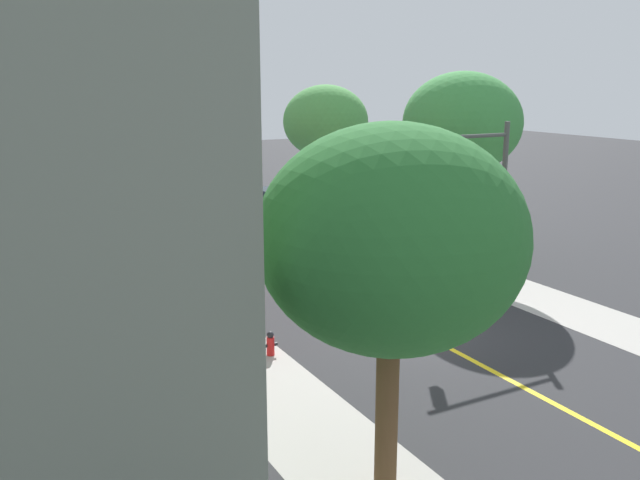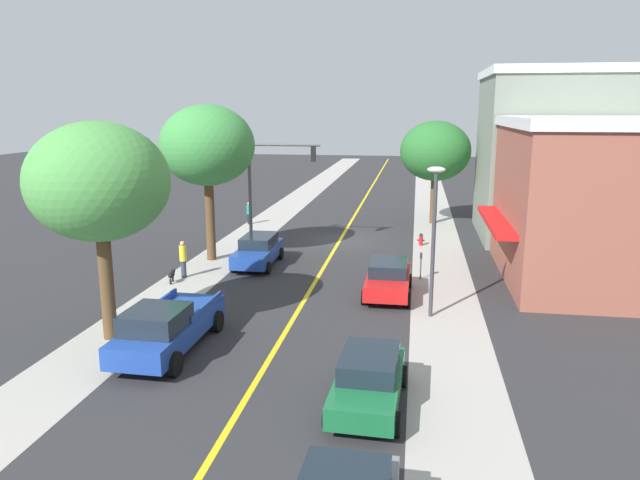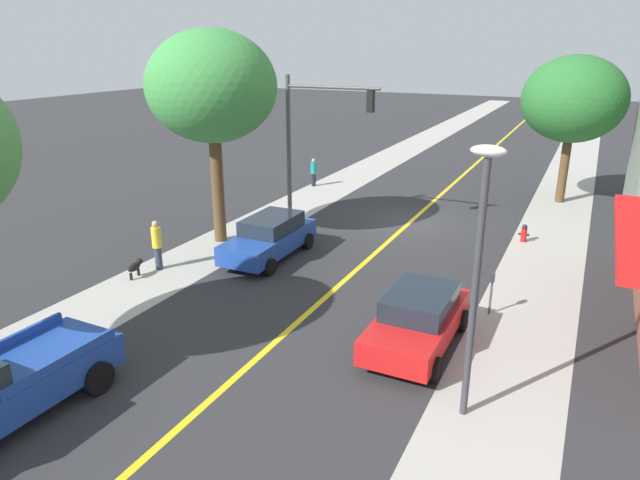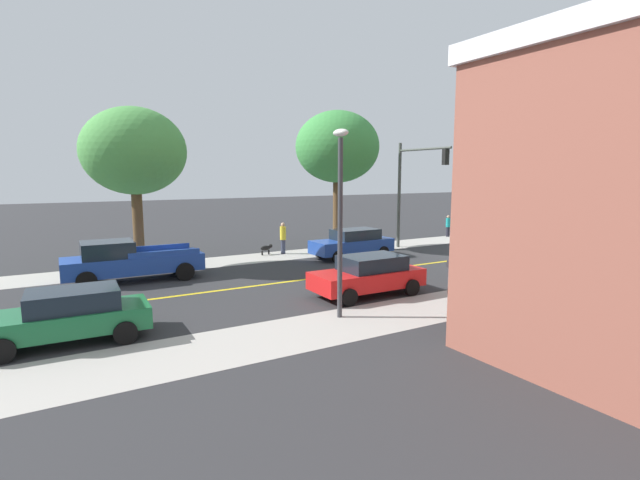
# 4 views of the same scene
# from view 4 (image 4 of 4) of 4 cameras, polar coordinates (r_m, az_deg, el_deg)

# --- Properties ---
(ground_plane) EXTENTS (140.00, 140.00, 0.00)m
(ground_plane) POSITION_cam_4_polar(r_m,az_deg,el_deg) (28.33, 19.38, -1.90)
(ground_plane) COLOR #2D2D30
(sidewalk_left) EXTENTS (2.93, 126.00, 0.01)m
(sidewalk_left) POSITION_cam_4_polar(r_m,az_deg,el_deg) (24.92, 30.16, -3.85)
(sidewalk_left) COLOR #ADA8A0
(sidewalk_left) RESTS_ON ground
(sidewalk_right) EXTENTS (2.93, 126.00, 0.01)m
(sidewalk_right) POSITION_cam_4_polar(r_m,az_deg,el_deg) (32.54, 11.17, -0.35)
(sidewalk_right) COLOR #ADA8A0
(sidewalk_right) RESTS_ON ground
(road_centerline_stripe) EXTENTS (0.20, 126.00, 0.00)m
(road_centerline_stripe) POSITION_cam_4_polar(r_m,az_deg,el_deg) (28.33, 19.38, -1.90)
(road_centerline_stripe) COLOR yellow
(road_centerline_stripe) RESTS_ON ground
(street_tree_left_near) EXTENTS (5.09, 5.09, 8.48)m
(street_tree_left_near) POSITION_cam_4_polar(r_m,az_deg,el_deg) (28.95, 2.13, 11.22)
(street_tree_left_near) COLOR brown
(street_tree_left_near) RESTS_ON ground
(street_tree_right_corner) EXTENTS (4.91, 4.91, 7.85)m
(street_tree_right_corner) POSITION_cam_4_polar(r_m,az_deg,el_deg) (24.47, -21.74, 9.97)
(street_tree_right_corner) COLOR brown
(street_tree_right_corner) RESTS_ON ground
(fire_hydrant) EXTENTS (0.44, 0.24, 0.76)m
(fire_hydrant) POSITION_cam_4_polar(r_m,az_deg,el_deg) (24.95, 27.68, -2.80)
(fire_hydrant) COLOR red
(fire_hydrant) RESTS_ON ground
(parking_meter) EXTENTS (0.12, 0.18, 1.34)m
(parking_meter) POSITION_cam_4_polar(r_m,az_deg,el_deg) (18.99, 15.48, -3.75)
(parking_meter) COLOR #4C4C51
(parking_meter) RESTS_ON ground
(traffic_light_mast) EXTENTS (4.41, 0.32, 6.61)m
(traffic_light_mast) POSITION_cam_4_polar(r_m,az_deg,el_deg) (29.34, 11.29, 7.27)
(traffic_light_mast) COLOR #474C47
(traffic_light_mast) RESTS_ON ground
(street_lamp) EXTENTS (0.70, 0.36, 6.07)m
(street_lamp) POSITION_cam_4_polar(r_m,az_deg,el_deg) (14.91, 2.49, 4.63)
(street_lamp) COLOR #38383D
(street_lamp) RESTS_ON ground
(red_sedan_left_curb) EXTENTS (2.11, 4.42, 1.54)m
(red_sedan_left_curb) POSITION_cam_4_polar(r_m,az_deg,el_deg) (18.25, 5.93, -4.22)
(red_sedan_left_curb) COLOR red
(red_sedan_left_curb) RESTS_ON ground
(blue_sedan_right_curb) EXTENTS (2.07, 4.71, 1.61)m
(blue_sedan_right_curb) POSITION_cam_4_polar(r_m,az_deg,el_deg) (26.34, 4.02, -0.35)
(blue_sedan_right_curb) COLOR #1E429E
(blue_sedan_right_curb) RESTS_ON ground
(green_sedan_left_curb) EXTENTS (2.13, 4.39, 1.49)m
(green_sedan_left_curb) POSITION_cam_4_polar(r_m,az_deg,el_deg) (14.91, -28.39, -8.07)
(green_sedan_left_curb) COLOR #196638
(green_sedan_left_curb) RESTS_ON ground
(blue_pickup_truck) EXTENTS (2.37, 5.79, 1.83)m
(blue_pickup_truck) POSITION_cam_4_polar(r_m,az_deg,el_deg) (22.06, -22.30, -2.37)
(blue_pickup_truck) COLOR #1E429E
(blue_pickup_truck) RESTS_ON ground
(pedestrian_teal_shirt) EXTENTS (0.33, 0.33, 1.61)m
(pedestrian_teal_shirt) POSITION_cam_4_polar(r_m,az_deg,el_deg) (36.34, 15.36, 1.72)
(pedestrian_teal_shirt) COLOR black
(pedestrian_teal_shirt) RESTS_ON ground
(pedestrian_yellow_shirt) EXTENTS (0.35, 0.35, 1.85)m
(pedestrian_yellow_shirt) POSITION_cam_4_polar(r_m,az_deg,el_deg) (27.52, -4.54, 0.33)
(pedestrian_yellow_shirt) COLOR #33384C
(pedestrian_yellow_shirt) RESTS_ON ground
(small_dog) EXTENTS (0.39, 0.81, 0.60)m
(small_dog) POSITION_cam_4_polar(r_m,az_deg,el_deg) (27.40, -6.57, -0.98)
(small_dog) COLOR black
(small_dog) RESTS_ON ground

